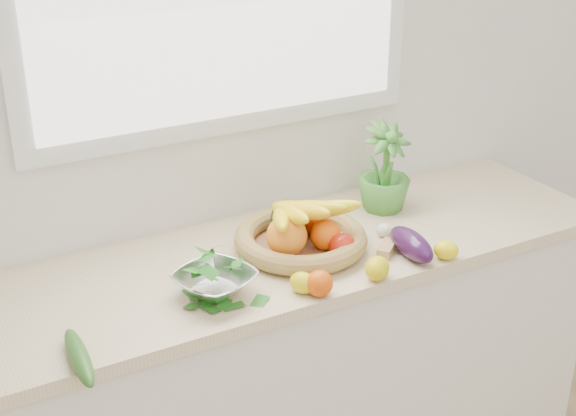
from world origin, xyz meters
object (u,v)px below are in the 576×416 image
fruit_basket (300,233)px  eggplant (411,244)px  colander_with_spinach (215,276)px  cucumber (79,357)px  apple (343,247)px  potted_herb (384,170)px

fruit_basket → eggplant: bearing=-37.1°
colander_with_spinach → cucumber: bearing=-161.4°
apple → cucumber: apple is taller
eggplant → cucumber: 1.02m
cucumber → potted_herb: size_ratio=0.81×
fruit_basket → apple: bearing=-56.6°
apple → cucumber: size_ratio=0.33×
eggplant → fruit_basket: 0.34m
fruit_basket → colander_with_spinach: size_ratio=1.77×
apple → cucumber: (-0.83, -0.14, -0.02)m
fruit_basket → colander_with_spinach: 0.36m
eggplant → apple: bearing=156.2°
apple → eggplant: (0.19, -0.08, -0.00)m
eggplant → colander_with_spinach: 0.61m
cucumber → potted_herb: bearing=18.5°
eggplant → potted_herb: 0.36m
potted_herb → colander_with_spinach: bearing=-161.6°
potted_herb → eggplant: bearing=-111.1°
apple → fruit_basket: size_ratio=0.17×
apple → eggplant: apple is taller
cucumber → colander_with_spinach: colander_with_spinach is taller
cucumber → potted_herb: potted_herb is taller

